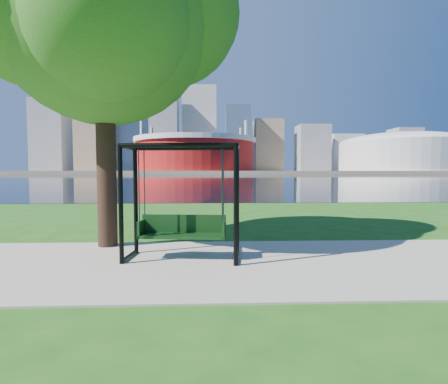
{
  "coord_description": "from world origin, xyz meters",
  "views": [
    {
      "loc": [
        -0.04,
        -6.94,
        1.75
      ],
      "look_at": [
        0.24,
        0.0,
        1.33
      ],
      "focal_mm": 28.0,
      "sensor_mm": 36.0,
      "label": 1
    }
  ],
  "objects": [
    {
      "name": "park_tree",
      "position": [
        -2.46,
        1.19,
        5.33
      ],
      "size": [
        6.18,
        5.59,
        7.68
      ],
      "color": "black",
      "rests_on": "ground"
    },
    {
      "name": "arena",
      "position": [
        135.0,
        235.0,
        15.87
      ],
      "size": [
        84.0,
        84.0,
        26.56
      ],
      "color": "beige",
      "rests_on": "far_bank"
    },
    {
      "name": "far_bank",
      "position": [
        0.0,
        306.0,
        1.0
      ],
      "size": [
        900.0,
        228.0,
        2.0
      ],
      "primitive_type": "cube",
      "color": "#937F60",
      "rests_on": "ground"
    },
    {
      "name": "swing",
      "position": [
        -0.58,
        -0.13,
        1.09
      ],
      "size": [
        2.29,
        1.18,
        2.26
      ],
      "rotation": [
        0.0,
        0.0,
        -0.1
      ],
      "color": "black",
      "rests_on": "ground"
    },
    {
      "name": "path",
      "position": [
        0.0,
        -0.5,
        0.01
      ],
      "size": [
        120.0,
        4.0,
        0.03
      ],
      "primitive_type": "cube",
      "color": "#9E937F",
      "rests_on": "ground"
    },
    {
      "name": "ground",
      "position": [
        0.0,
        0.0,
        0.0
      ],
      "size": [
        900.0,
        900.0,
        0.0
      ],
      "primitive_type": "plane",
      "color": "#1E5114",
      "rests_on": "ground"
    },
    {
      "name": "skyline",
      "position": [
        -4.27,
        319.39,
        35.89
      ],
      "size": [
        392.0,
        66.0,
        96.5
      ],
      "color": "gray",
      "rests_on": "far_bank"
    },
    {
      "name": "stadium",
      "position": [
        -10.0,
        235.0,
        14.23
      ],
      "size": [
        83.0,
        83.0,
        32.0
      ],
      "color": "maroon",
      "rests_on": "far_bank"
    },
    {
      "name": "river",
      "position": [
        0.0,
        102.0,
        0.01
      ],
      "size": [
        900.0,
        180.0,
        0.02
      ],
      "primitive_type": "cube",
      "color": "black",
      "rests_on": "ground"
    }
  ]
}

